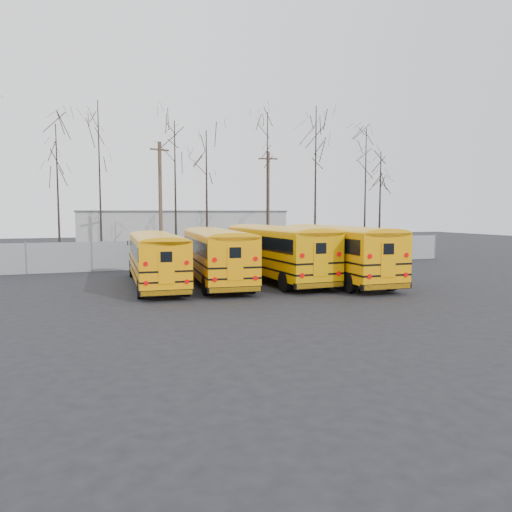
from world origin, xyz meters
name	(u,v)px	position (x,y,z in m)	size (l,w,h in m)	color
ground	(268,292)	(0.00, 0.00, 0.00)	(120.00, 120.00, 0.00)	black
fence	(208,253)	(0.00, 12.00, 1.00)	(40.00, 0.04, 2.00)	gray
distant_building	(181,230)	(2.00, 32.00, 2.00)	(22.00, 8.00, 4.00)	#9B9C97
bus_a	(156,255)	(-4.98, 3.50, 1.71)	(2.96, 10.52, 2.91)	black
bus_b	(216,252)	(-1.74, 3.47, 1.81)	(3.48, 11.20, 3.09)	black
bus_c	(276,248)	(1.81, 3.48, 1.90)	(3.14, 11.71, 3.25)	black
bus_d	(335,249)	(4.86, 2.03, 1.91)	(2.79, 11.67, 3.25)	black
utility_pole_left	(160,200)	(-2.43, 17.96, 4.93)	(1.63, 0.77, 9.60)	#4F3E2D
utility_pole_right	(268,204)	(6.26, 16.23, 4.61)	(1.58, 0.47, 8.98)	#4C372B
tree_2	(58,197)	(-10.03, 14.35, 4.99)	(0.26, 0.26, 9.98)	black
tree_3	(100,184)	(-7.16, 16.24, 6.08)	(0.26, 0.26, 12.17)	black
tree_4	(175,192)	(-1.32, 17.30, 5.61)	(0.26, 0.26, 11.22)	black
tree_5	(207,197)	(0.93, 15.96, 5.19)	(0.26, 0.26, 10.39)	black
tree_6	(267,188)	(5.52, 14.45, 5.90)	(0.26, 0.26, 11.81)	black
tree_7	(315,183)	(10.07, 15.08, 6.36)	(0.26, 0.26, 12.72)	black
tree_8	(365,194)	(14.79, 14.89, 5.57)	(0.26, 0.26, 11.13)	black
tree_9	(380,203)	(18.02, 17.46, 4.80)	(0.26, 0.26, 9.59)	black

